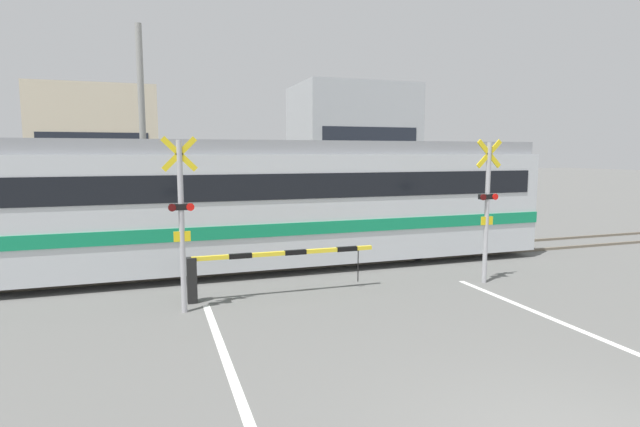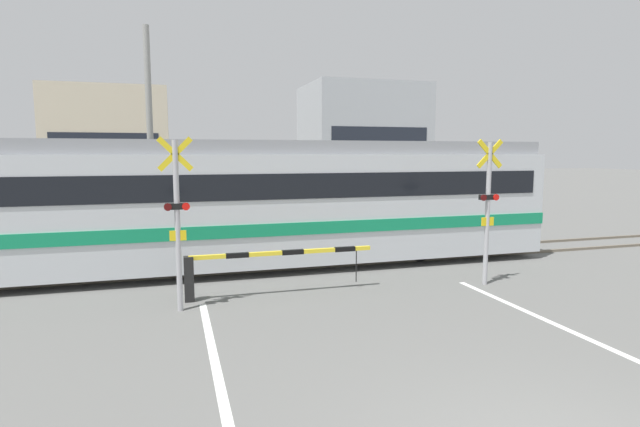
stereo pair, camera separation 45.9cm
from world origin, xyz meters
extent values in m
cube|color=#6B6051|center=(0.00, 9.40, 0.04)|extent=(50.00, 0.10, 0.08)
cube|color=#6B6051|center=(0.00, 10.83, 0.04)|extent=(50.00, 0.10, 0.08)
cube|color=silver|center=(-2.56, 10.11, 1.66)|extent=(18.78, 2.95, 2.87)
cube|color=gray|center=(-2.56, 10.11, 3.28)|extent=(18.59, 2.60, 0.36)
cube|color=#148C59|center=(-2.56, 10.11, 1.23)|extent=(18.80, 3.01, 0.32)
cube|color=black|center=(-2.56, 10.11, 2.31)|extent=(18.03, 3.00, 0.64)
cylinder|color=black|center=(3.26, 9.40, 0.38)|extent=(0.76, 0.12, 0.76)
cylinder|color=black|center=(3.26, 10.83, 0.38)|extent=(0.76, 0.12, 0.76)
cube|color=black|center=(-3.33, 7.20, 0.49)|extent=(0.20, 0.20, 0.97)
cube|color=yellow|center=(-1.28, 7.20, 0.94)|extent=(4.11, 0.09, 0.09)
cube|color=black|center=(-2.30, 7.20, 0.94)|extent=(0.49, 0.10, 0.10)
cube|color=black|center=(-1.07, 7.20, 0.94)|extent=(0.49, 0.10, 0.10)
cube|color=black|center=(0.16, 7.20, 0.94)|extent=(0.49, 0.10, 0.10)
cylinder|color=black|center=(0.45, 7.20, 0.51)|extent=(0.02, 0.02, 0.75)
cube|color=black|center=(3.33, 12.73, 0.49)|extent=(0.20, 0.20, 0.97)
cube|color=yellow|center=(1.28, 12.73, 0.94)|extent=(4.11, 0.09, 0.09)
cube|color=black|center=(2.30, 12.73, 0.94)|extent=(0.49, 0.10, 0.10)
cube|color=black|center=(1.07, 12.73, 0.94)|extent=(0.49, 0.10, 0.10)
cube|color=black|center=(-0.16, 12.73, 0.94)|extent=(0.49, 0.10, 0.10)
cylinder|color=black|center=(-0.45, 12.73, 0.51)|extent=(0.02, 0.02, 0.75)
cylinder|color=#B2B2B7|center=(-3.53, 6.62, 1.70)|extent=(0.11, 0.11, 3.39)
cube|color=yellow|center=(-3.53, 6.62, 3.12)|extent=(0.68, 0.04, 0.68)
cube|color=yellow|center=(-3.53, 6.62, 3.12)|extent=(0.68, 0.04, 0.68)
cube|color=black|center=(-3.53, 6.62, 2.10)|extent=(0.44, 0.12, 0.12)
cylinder|color=#4C0C0C|center=(-3.70, 6.54, 2.10)|extent=(0.15, 0.03, 0.15)
cylinder|color=red|center=(-3.36, 6.54, 2.10)|extent=(0.15, 0.03, 0.15)
cube|color=yellow|center=(-3.53, 6.60, 1.53)|extent=(0.32, 0.03, 0.20)
cylinder|color=#B2B2B7|center=(3.53, 6.62, 1.70)|extent=(0.11, 0.11, 3.39)
cube|color=yellow|center=(3.53, 6.62, 3.12)|extent=(0.68, 0.04, 0.68)
cube|color=yellow|center=(3.53, 6.62, 3.12)|extent=(0.68, 0.04, 0.68)
cube|color=black|center=(3.53, 6.62, 2.10)|extent=(0.44, 0.12, 0.12)
cylinder|color=#4C0C0C|center=(3.36, 6.54, 2.10)|extent=(0.15, 0.03, 0.15)
cylinder|color=red|center=(3.70, 6.54, 2.10)|extent=(0.15, 0.03, 0.15)
cube|color=yellow|center=(3.53, 6.60, 1.53)|extent=(0.32, 0.03, 0.20)
cylinder|color=brown|center=(-0.99, 16.06, 0.38)|extent=(0.13, 0.13, 0.77)
cylinder|color=brown|center=(-0.85, 16.06, 0.38)|extent=(0.13, 0.13, 0.77)
cube|color=navy|center=(-0.92, 16.06, 1.07)|extent=(0.38, 0.22, 0.61)
sphere|color=#997056|center=(-0.92, 16.06, 1.49)|extent=(0.21, 0.21, 0.21)
cube|color=beige|center=(-6.39, 23.29, 3.10)|extent=(5.43, 5.19, 6.20)
cube|color=#1E232D|center=(-6.39, 20.68, 3.41)|extent=(4.56, 0.03, 1.24)
cube|color=#B2B7BC|center=(6.86, 23.29, 3.45)|extent=(6.35, 5.19, 6.89)
cube|color=#1E232D|center=(6.86, 20.68, 3.79)|extent=(5.34, 0.03, 1.38)
cylinder|color=gray|center=(-4.28, 15.23, 3.75)|extent=(0.22, 0.22, 7.50)
camera|label=1|loc=(-4.05, -3.33, 3.14)|focal=28.00mm
camera|label=2|loc=(-3.61, -3.47, 3.14)|focal=28.00mm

